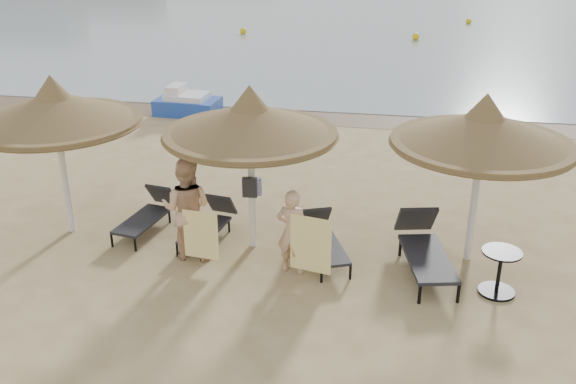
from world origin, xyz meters
name	(u,v)px	position (x,y,z in m)	size (l,w,h in m)	color
ground	(259,274)	(0.00, 0.00, 0.00)	(160.00, 160.00, 0.00)	tan
wet_sand_strip	(325,118)	(0.00, 9.40, 0.00)	(200.00, 1.60, 0.01)	brown
palapa_left	(55,109)	(-4.01, 0.99, 2.49)	(3.15, 3.15, 3.13)	silver
palapa_center	(250,121)	(-0.33, 1.01, 2.47)	(3.13, 3.13, 3.10)	silver
palapa_right	(483,130)	(3.62, 1.21, 2.46)	(3.12, 3.12, 3.09)	silver
lounger_far_left	(148,213)	(-2.53, 1.35, 0.34)	(0.84, 1.76, 0.76)	black
lounger_near_left	(210,223)	(-1.22, 1.17, 0.33)	(0.79, 1.69, 0.73)	black
lounger_near_right	(322,239)	(1.00, 0.87, 0.34)	(1.16, 1.78, 0.76)	black
lounger_far_right	(424,247)	(2.81, 0.73, 0.42)	(1.12, 2.19, 0.94)	black
side_table	(499,273)	(4.01, 0.12, 0.37)	(0.64, 0.64, 0.78)	black
person_left	(186,201)	(-1.39, 0.43, 1.10)	(1.02, 0.66, 2.21)	tan
person_right	(292,226)	(0.56, 0.18, 0.91)	(0.84, 0.54, 1.82)	tan
towel_left	(201,235)	(-1.04, 0.08, 0.63)	(0.65, 0.09, 0.91)	yellow
towel_right	(311,245)	(0.91, -0.07, 0.71)	(0.72, 0.18, 1.02)	yellow
bag_patterned	(254,187)	(-0.33, 1.19, 1.13)	(0.29, 0.19, 0.34)	silver
bag_dark	(250,187)	(-0.33, 0.85, 1.27)	(0.27, 0.10, 0.37)	black
pedal_boat	(187,103)	(-4.30, 9.09, 0.33)	(2.01, 1.28, 0.90)	#1F44A9
buoy_left	(243,31)	(-5.98, 23.27, 0.17)	(0.34, 0.34, 0.34)	yellow
buoy_mid	(469,21)	(5.77, 28.76, 0.16)	(0.32, 0.32, 0.32)	yellow
buoy_extra	(416,37)	(2.80, 23.13, 0.18)	(0.36, 0.36, 0.36)	yellow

